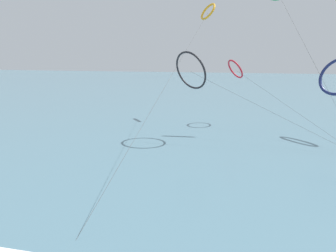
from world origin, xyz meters
name	(u,v)px	position (x,y,z in m)	size (l,w,h in m)	color
sea_water	(224,87)	(0.00, 108.10, 0.04)	(400.00, 200.00, 0.08)	slate
kite_crimson	(235,69)	(4.95, 48.96, 9.01)	(16.61, 16.78, 10.61)	red
kite_amber	(208,12)	(-0.49, 54.09, 18.78)	(4.75, 43.28, 20.38)	orange
kite_charcoal	(191,71)	(-0.52, 37.37, 9.22)	(22.95, 5.45, 11.74)	black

